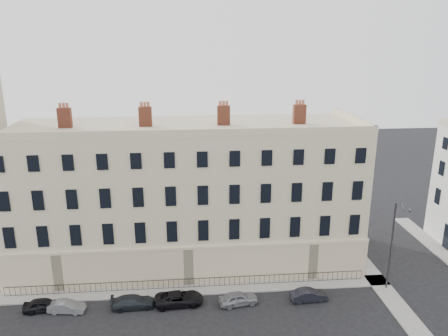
{
  "coord_description": "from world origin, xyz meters",
  "views": [
    {
      "loc": [
        -5.99,
        -32.59,
        23.66
      ],
      "look_at": [
        -2.13,
        10.0,
        10.91
      ],
      "focal_mm": 35.0,
      "sensor_mm": 36.0,
      "label": 1
    }
  ],
  "objects": [
    {
      "name": "ground",
      "position": [
        0.0,
        0.0,
        0.0
      ],
      "size": [
        160.0,
        160.0,
        0.0
      ],
      "primitive_type": "plane",
      "color": "black",
      "rests_on": "ground"
    },
    {
      "name": "terrace",
      "position": [
        -5.97,
        11.97,
        7.5
      ],
      "size": [
        36.22,
        12.22,
        17.0
      ],
      "color": "beige",
      "rests_on": "ground"
    },
    {
      "name": "pavement_terrace",
      "position": [
        -10.0,
        5.0,
        0.06
      ],
      "size": [
        48.0,
        2.0,
        0.12
      ],
      "primitive_type": "cube",
      "color": "gray",
      "rests_on": "ground"
    },
    {
      "name": "pavement_east_return",
      "position": [
        13.0,
        8.0,
        0.06
      ],
      "size": [
        2.0,
        24.0,
        0.12
      ],
      "primitive_type": "cube",
      "color": "gray",
      "rests_on": "ground"
    },
    {
      "name": "pavement_adjacent",
      "position": [
        23.0,
        10.0,
        0.06
      ],
      "size": [
        2.0,
        20.0,
        0.12
      ],
      "primitive_type": "cube",
      "color": "gray",
      "rests_on": "ground"
    },
    {
      "name": "railings",
      "position": [
        -6.0,
        5.4,
        0.55
      ],
      "size": [
        35.0,
        0.04,
        0.96
      ],
      "color": "black",
      "rests_on": "ground"
    },
    {
      "name": "car_a",
      "position": [
        -19.16,
        2.89,
        0.59
      ],
      "size": [
        3.58,
        1.75,
        1.18
      ],
      "primitive_type": "imported",
      "rotation": [
        0.0,
        0.0,
        1.68
      ],
      "color": "black",
      "rests_on": "ground"
    },
    {
      "name": "car_b",
      "position": [
        -17.0,
        2.48,
        0.54
      ],
      "size": [
        3.37,
        1.53,
        1.07
      ],
      "primitive_type": "imported",
      "rotation": [
        0.0,
        0.0,
        1.45
      ],
      "color": "slate",
      "rests_on": "ground"
    },
    {
      "name": "car_c",
      "position": [
        -11.13,
        2.64,
        0.58
      ],
      "size": [
        4.1,
        1.9,
        1.16
      ],
      "primitive_type": "imported",
      "rotation": [
        0.0,
        0.0,
        1.64
      ],
      "color": "#1F2429",
      "rests_on": "ground"
    },
    {
      "name": "car_d",
      "position": [
        -6.94,
        2.74,
        0.62
      ],
      "size": [
        4.57,
        2.33,
        1.24
      ],
      "primitive_type": "imported",
      "rotation": [
        0.0,
        0.0,
        1.63
      ],
      "color": "black",
      "rests_on": "ground"
    },
    {
      "name": "car_e",
      "position": [
        -1.5,
        2.27,
        0.62
      ],
      "size": [
        3.84,
        2.05,
        1.24
      ],
      "primitive_type": "imported",
      "rotation": [
        0.0,
        0.0,
        1.74
      ],
      "color": "gray",
      "rests_on": "ground"
    },
    {
      "name": "car_f",
      "position": [
        5.18,
        2.28,
        0.58
      ],
      "size": [
        3.57,
        1.46,
        1.15
      ],
      "primitive_type": "imported",
      "rotation": [
        0.0,
        0.0,
        1.64
      ],
      "color": "black",
      "rests_on": "ground"
    },
    {
      "name": "streetlamp",
      "position": [
        13.36,
        3.46,
        5.01
      ],
      "size": [
        0.84,
        1.87,
        9.04
      ],
      "rotation": [
        0.0,
        0.0,
        -0.36
      ],
      "color": "#333238",
      "rests_on": "ground"
    }
  ]
}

